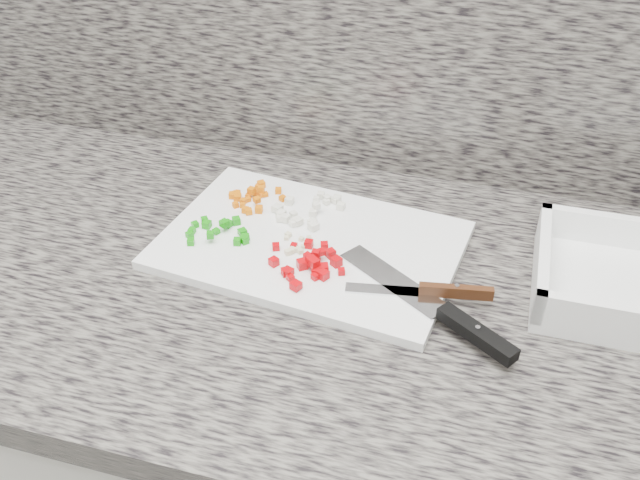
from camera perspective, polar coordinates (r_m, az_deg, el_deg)
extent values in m
cube|color=#646058|center=(0.94, -0.15, -3.98)|extent=(3.96, 0.64, 0.04)
cube|color=white|center=(0.98, -0.80, -0.40)|extent=(0.43, 0.31, 0.01)
cube|color=#D96504|center=(1.07, -4.41, 3.68)|extent=(0.01, 0.01, 0.01)
cube|color=#D96504|center=(1.07, -6.62, 3.79)|extent=(0.01, 0.01, 0.01)
cube|color=#D96504|center=(1.06, -5.51, 3.96)|extent=(0.01, 0.01, 0.01)
cube|color=#D96504|center=(1.03, -4.91, 2.46)|extent=(0.01, 0.01, 0.01)
cube|color=#D96504|center=(1.05, -6.16, 3.10)|extent=(0.01, 0.01, 0.01)
cube|color=#D96504|center=(1.07, -6.63, 3.67)|extent=(0.01, 0.01, 0.01)
cube|color=#D96504|center=(1.09, -4.72, 4.47)|extent=(0.01, 0.01, 0.01)
cube|color=#D96504|center=(1.03, -5.73, 2.30)|extent=(0.01, 0.01, 0.01)
cube|color=#D96504|center=(1.07, -4.70, 3.69)|extent=(0.01, 0.01, 0.01)
cube|color=#D96504|center=(1.07, -7.02, 3.58)|extent=(0.01, 0.01, 0.01)
cube|color=#D96504|center=(1.06, -5.79, 3.26)|extent=(0.01, 0.01, 0.01)
cube|color=#D96504|center=(1.07, -5.22, 3.80)|extent=(0.01, 0.01, 0.01)
cube|color=#D96504|center=(1.05, -6.77, 2.80)|extent=(0.01, 0.01, 0.01)
cube|color=#D96504|center=(1.07, -6.89, 3.68)|extent=(0.01, 0.01, 0.01)
cube|color=#D96504|center=(1.09, -4.99, 4.26)|extent=(0.01, 0.01, 0.01)
cube|color=#D96504|center=(1.07, -5.76, 3.53)|extent=(0.01, 0.01, 0.01)
cube|color=#D96504|center=(1.03, -5.99, 2.42)|extent=(0.01, 0.01, 0.01)
cube|color=#D96504|center=(1.04, -5.08, 3.22)|extent=(0.01, 0.01, 0.01)
cube|color=#D96504|center=(1.06, -6.60, 3.41)|extent=(0.01, 0.01, 0.01)
cube|color=#D96504|center=(1.05, -6.21, 2.78)|extent=(0.01, 0.01, 0.01)
cube|color=#D96504|center=(1.06, -4.74, 4.08)|extent=(0.01, 0.01, 0.01)
cube|color=#D96504|center=(1.07, -3.36, 3.97)|extent=(0.01, 0.01, 0.01)
cube|color=#D96504|center=(1.05, -3.01, 3.36)|extent=(0.01, 0.01, 0.01)
cube|color=silver|center=(1.00, -2.15, 1.36)|extent=(0.01, 0.01, 0.01)
cube|color=silver|center=(1.00, -1.81, 1.53)|extent=(0.02, 0.02, 0.01)
cube|color=silver|center=(1.05, -0.29, 3.25)|extent=(0.01, 0.01, 0.01)
cube|color=silver|center=(1.03, 1.69, 2.73)|extent=(0.01, 0.01, 0.01)
cube|color=silver|center=(1.06, 0.07, 3.62)|extent=(0.01, 0.01, 0.01)
cube|color=silver|center=(1.00, -0.62, 1.43)|extent=(0.01, 0.01, 0.01)
cube|color=silver|center=(1.02, -3.11, 2.11)|extent=(0.01, 0.01, 0.01)
cube|color=silver|center=(1.05, -2.46, 3.16)|extent=(0.01, 0.01, 0.01)
cube|color=silver|center=(0.99, -0.53, 1.11)|extent=(0.02, 0.02, 0.01)
cube|color=silver|center=(1.05, 1.25, 3.22)|extent=(0.01, 0.01, 0.01)
cube|color=silver|center=(1.00, -0.51, 1.44)|extent=(0.01, 0.01, 0.01)
cube|color=silver|center=(1.05, 1.35, 3.28)|extent=(0.01, 0.01, 0.01)
cube|color=silver|center=(1.01, -2.79, 1.74)|extent=(0.01, 0.01, 0.01)
cube|color=silver|center=(1.01, -3.21, 1.75)|extent=(0.01, 0.01, 0.01)
cube|color=silver|center=(1.03, -3.41, 2.55)|extent=(0.02, 0.02, 0.01)
cube|color=silver|center=(1.02, -0.56, 2.19)|extent=(0.01, 0.01, 0.01)
cube|color=silver|center=(1.05, 0.58, 3.32)|extent=(0.01, 0.01, 0.01)
cube|color=silver|center=(1.02, -2.14, 2.06)|extent=(0.01, 0.01, 0.01)
cube|color=silver|center=(1.02, -0.30, 2.76)|extent=(0.01, 0.01, 0.01)
cube|color=silver|center=(1.02, -3.17, 2.02)|extent=(0.01, 0.01, 0.01)
cube|color=silver|center=(1.05, 0.51, 3.08)|extent=(0.01, 0.01, 0.01)
cube|color=#138C0C|center=(0.97, -6.07, 0.11)|extent=(0.01, 0.01, 0.01)
cube|color=#138C0C|center=(1.01, -9.05, 1.24)|extent=(0.01, 0.01, 0.01)
cube|color=#138C0C|center=(1.00, -10.21, 0.75)|extent=(0.01, 0.01, 0.01)
cube|color=#138C0C|center=(1.01, -7.37, 1.31)|extent=(0.01, 0.01, 0.01)
cube|color=#138C0C|center=(0.98, -10.30, -0.14)|extent=(0.01, 0.01, 0.01)
cube|color=#138C0C|center=(1.02, -9.23, 1.60)|extent=(0.01, 0.01, 0.01)
cube|color=#138C0C|center=(0.99, -10.39, 0.41)|extent=(0.01, 0.01, 0.01)
cube|color=#138C0C|center=(0.99, -7.66, 1.33)|extent=(0.01, 0.01, 0.01)
cube|color=#138C0C|center=(1.01, -9.97, 1.24)|extent=(0.01, 0.01, 0.01)
cube|color=#138C0C|center=(0.98, -6.02, 0.22)|extent=(0.01, 0.01, 0.01)
cube|color=#138C0C|center=(0.99, -6.23, 0.64)|extent=(0.02, 0.02, 0.01)
cube|color=#138C0C|center=(1.00, -8.31, 0.70)|extent=(0.01, 0.01, 0.01)
cube|color=#138C0C|center=(0.97, -6.64, -0.12)|extent=(0.01, 0.01, 0.01)
cube|color=#138C0C|center=(0.97, -6.04, -0.04)|extent=(0.01, 0.01, 0.01)
cube|color=#138C0C|center=(0.97, -8.76, 0.41)|extent=(0.01, 0.01, 0.01)
cube|color=#138C0C|center=(1.01, -6.71, 1.54)|extent=(0.01, 0.01, 0.01)
cube|color=#B70208|center=(0.91, -2.59, -2.55)|extent=(0.02, 0.02, 0.01)
cube|color=#B70208|center=(0.92, 0.29, -2.27)|extent=(0.02, 0.02, 0.01)
cube|color=#B70208|center=(0.93, 0.09, -0.97)|extent=(0.01, 0.01, 0.01)
cube|color=#B70208|center=(0.91, -0.39, -2.94)|extent=(0.01, 0.01, 0.01)
cube|color=#B70208|center=(0.91, 0.28, -2.81)|extent=(0.02, 0.02, 0.01)
cube|color=#B70208|center=(0.92, -1.44, -1.95)|extent=(0.02, 0.02, 0.01)
cube|color=#B70208|center=(0.91, -0.28, -2.46)|extent=(0.01, 0.01, 0.01)
cube|color=#B70208|center=(0.93, -0.34, -1.11)|extent=(0.01, 0.01, 0.01)
cube|color=#B70208|center=(0.93, 1.31, -1.74)|extent=(0.02, 0.02, 0.01)
cube|color=#B70208|center=(0.90, -2.38, -3.03)|extent=(0.01, 0.01, 0.01)
cube|color=#B70208|center=(0.96, -0.91, -0.31)|extent=(0.01, 0.01, 0.01)
cube|color=#B70208|center=(0.94, -0.99, -1.27)|extent=(0.01, 0.01, 0.01)
cube|color=#B70208|center=(0.91, -2.74, -2.56)|extent=(0.02, 0.02, 0.01)
cube|color=#B70208|center=(0.93, -0.30, -1.41)|extent=(0.01, 0.01, 0.01)
cube|color=#B70208|center=(0.89, -1.94, -3.66)|extent=(0.02, 0.02, 0.01)
cube|color=#B70208|center=(0.94, 0.85, -1.08)|extent=(0.02, 0.02, 0.01)
cube|color=#B70208|center=(0.96, 0.35, -0.42)|extent=(0.01, 0.01, 0.01)
cube|color=#B70208|center=(0.96, -0.92, -0.32)|extent=(0.01, 0.01, 0.01)
cube|color=#B70208|center=(0.93, -3.71, -1.75)|extent=(0.01, 0.01, 0.01)
cube|color=#B70208|center=(0.92, -0.73, -1.65)|extent=(0.02, 0.02, 0.01)
cube|color=#B70208|center=(0.96, -3.55, -0.53)|extent=(0.01, 0.01, 0.01)
cube|color=#B70208|center=(0.91, -0.48, -1.86)|extent=(0.02, 0.02, 0.01)
cube|color=#B70208|center=(0.91, -0.25, -2.51)|extent=(0.01, 0.01, 0.01)
cube|color=#B70208|center=(0.91, 1.72, -2.52)|extent=(0.01, 0.01, 0.01)
cube|color=#B70208|center=(0.96, -2.10, -0.49)|extent=(0.01, 0.01, 0.01)
cube|color=beige|center=(0.95, -2.24, -0.81)|extent=(0.01, 0.01, 0.01)
cube|color=beige|center=(0.98, -2.69, 0.19)|extent=(0.01, 0.01, 0.00)
cube|color=beige|center=(0.97, -0.89, 0.16)|extent=(0.01, 0.01, 0.01)
cube|color=beige|center=(0.95, -1.59, -0.89)|extent=(0.01, 0.01, 0.01)
cube|color=beige|center=(0.95, -2.59, -0.98)|extent=(0.01, 0.01, 0.01)
cube|color=beige|center=(0.95, -1.83, -0.74)|extent=(0.01, 0.01, 0.01)
cube|color=beige|center=(0.97, -1.50, 0.10)|extent=(0.01, 0.01, 0.00)
cube|color=beige|center=(0.98, -2.56, 0.43)|extent=(0.01, 0.01, 0.01)
cube|color=beige|center=(0.96, -1.39, -0.53)|extent=(0.01, 0.01, 0.00)
cube|color=silver|center=(0.91, 5.85, -3.24)|extent=(0.16, 0.12, 0.00)
cube|color=black|center=(0.84, 12.42, -7.31)|extent=(0.10, 0.08, 0.02)
cylinder|color=silver|center=(0.84, 12.50, -6.86)|extent=(0.01, 0.01, 0.00)
cube|color=silver|center=(0.89, 4.96, -4.02)|extent=(0.09, 0.03, 0.00)
cube|color=#452511|center=(0.89, 10.83, -4.07)|extent=(0.09, 0.03, 0.02)
cylinder|color=silver|center=(0.89, 10.89, -3.62)|extent=(0.01, 0.01, 0.00)
cube|color=white|center=(0.95, 17.33, -1.52)|extent=(0.01, 0.20, 0.04)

